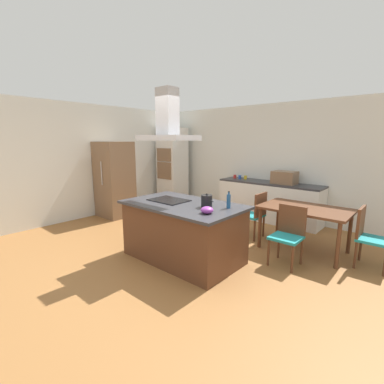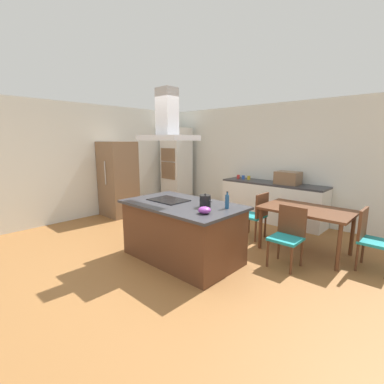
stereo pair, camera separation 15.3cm
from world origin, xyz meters
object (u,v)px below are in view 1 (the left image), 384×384
Objects in this scene: wall_oven_stack at (172,166)px; refrigerator at (115,179)px; countertop_microwave at (284,178)px; mixing_bowl at (207,210)px; tea_kettle at (207,201)px; cooktop at (169,200)px; coffee_mug_blue at (240,177)px; range_hood at (168,124)px; dining_table at (305,212)px; chair_facing_island at (289,231)px; chair_at_left_end at (255,212)px; olive_oil_bottle at (229,201)px; coffee_mug_yellow at (245,177)px; chair_at_right_end at (368,234)px; coffee_mug_red at (235,177)px.

refrigerator is (-0.08, -1.91, -0.19)m from wall_oven_stack.
mixing_bowl is at bearing -85.48° from countertop_microwave.
wall_oven_stack is (-3.31, 2.58, 0.11)m from tea_kettle.
cooktop is 0.27× the size of wall_oven_stack.
coffee_mug_blue is 3.17m from range_hood.
countertop_microwave reaches higher than dining_table.
chair_at_left_end is at bearing 143.99° from chair_facing_island.
olive_oil_bottle is at bearing -130.81° from chair_facing_island.
mixing_bowl is at bearing -68.19° from coffee_mug_yellow.
olive_oil_bottle is at bearing -34.12° from wall_oven_stack.
mixing_bowl is 1.39m from chair_facing_island.
wall_oven_stack reaches higher than tea_kettle.
countertop_microwave is at bearing 4.06° from wall_oven_stack.
chair_at_right_end is at bearing 48.68° from mixing_bowl.
chair_at_left_end is at bearing -52.96° from coffee_mug_yellow.
mixing_bowl is 1.90× the size of coffee_mug_yellow.
chair_at_left_end reaches higher than dining_table.
coffee_mug_yellow is 3.23m from refrigerator.
wall_oven_stack is at bearing 141.03° from mixing_bowl.
chair_at_left_end is at bearing -17.78° from wall_oven_stack.
dining_table is (0.90, 1.53, -0.32)m from tea_kettle.
countertop_microwave is 3.30m from wall_oven_stack.
coffee_mug_red is 1.91m from chair_at_left_end.
chair_facing_island is at bearing 49.19° from olive_oil_bottle.
coffee_mug_yellow is at bearing 43.13° from refrigerator.
wall_oven_stack is 2.47× the size of chair_at_right_end.
range_hood reaches higher than olive_oil_bottle.
cooktop is 2.43× the size of olive_oil_bottle.
olive_oil_bottle is at bearing -114.08° from dining_table.
chair_at_right_end is 0.99× the size of range_hood.
tea_kettle is 0.24× the size of range_hood.
wall_oven_stack is at bearing 87.60° from refrigerator.
countertop_microwave is 0.56× the size of chair_at_left_end.
range_hood is (-1.62, -0.92, 1.59)m from chair_facing_island.
mixing_bowl is 0.19× the size of chair_facing_island.
countertop_microwave is at bearing 96.43° from olive_oil_bottle.
countertop_microwave is 1.63m from dining_table.
wall_oven_stack is at bearing -175.94° from countertop_microwave.
dining_table is at bearing 0.00° from chair_at_left_end.
coffee_mug_blue is 2.15m from wall_oven_stack.
range_hood is at bearing 0.00° from cooktop.
tea_kettle is 2.39× the size of coffee_mug_yellow.
olive_oil_bottle is at bearing 11.87° from cooktop.
mixing_bowl is 1.90× the size of coffee_mug_blue.
countertop_microwave is 5.56× the size of coffee_mug_yellow.
mixing_bowl is 0.08× the size of wall_oven_stack.
coffee_mug_red is 3.43m from chair_at_right_end.
mixing_bowl reaches higher than coffee_mug_blue.
wall_oven_stack reaches higher than mixing_bowl.
chair_at_left_end is (-0.30, 1.38, -0.50)m from olive_oil_bottle.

